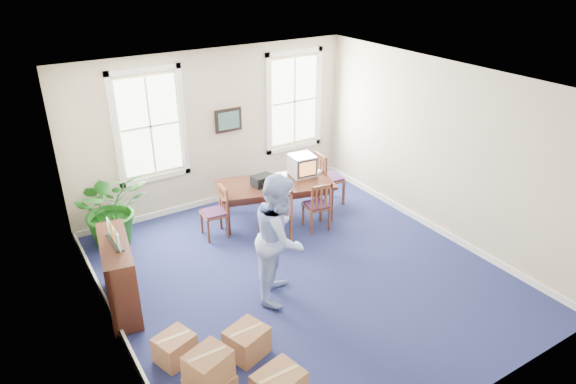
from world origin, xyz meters
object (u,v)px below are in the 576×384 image
crt_tv (302,165)px  chair_near_left (275,216)px  credenza (119,275)px  cardboard_boxes (221,366)px  conference_table (275,201)px  potted_plant (112,208)px  man (280,237)px

crt_tv → chair_near_left: size_ratio=0.49×
credenza → cardboard_boxes: size_ratio=1.01×
credenza → conference_table: bearing=28.4°
cardboard_boxes → crt_tv: bearing=45.4°
credenza → potted_plant: bearing=86.8°
man → potted_plant: (-1.77, 2.90, -0.29)m
credenza → potted_plant: 1.96m
crt_tv → cardboard_boxes: 4.99m
crt_tv → credenza: crt_tv is taller
man → credenza: man is taller
conference_table → cardboard_boxes: size_ratio=1.60×
crt_tv → man: bearing=-124.3°
man → potted_plant: size_ratio=1.41×
chair_near_left → man: 1.66m
conference_table → cardboard_boxes: 4.48m
potted_plant → cardboard_boxes: size_ratio=1.02×
chair_near_left → potted_plant: 2.93m
credenza → cardboard_boxes: credenza is taller
conference_table → man: size_ratio=1.11×
crt_tv → cardboard_boxes: bearing=-129.0°
credenza → crt_tv: bearing=26.1°
credenza → cardboard_boxes: 2.38m
man → conference_table: bearing=11.2°
man → credenza: 2.44m
chair_near_left → man: size_ratio=0.51×
chair_near_left → man: (-0.74, -1.40, 0.49)m
man → potted_plant: bearing=71.5°
potted_plant → cardboard_boxes: 4.22m
conference_table → cardboard_boxes: (-2.82, -3.48, 0.02)m
chair_near_left → credenza: 2.96m
crt_tv → credenza: bearing=-157.5°
chair_near_left → conference_table: bearing=-129.1°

